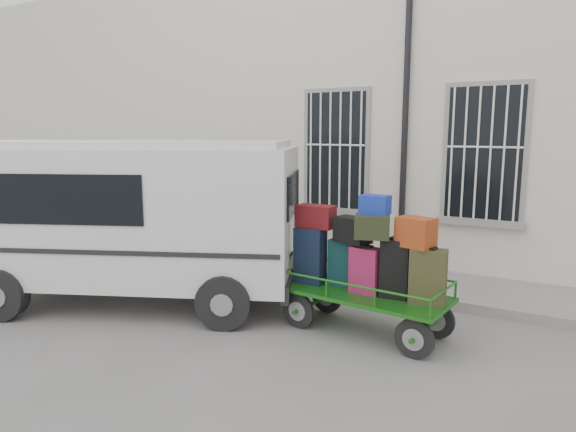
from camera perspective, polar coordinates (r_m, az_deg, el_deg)
The scene contains 5 objects.
ground at distance 7.61m, azimuth -1.39°, elevation -10.73°, with size 80.00×80.00×0.00m, color #62635E.
building at distance 12.20m, azimuth 12.07°, elevation 10.99°, with size 24.00×5.15×6.00m.
sidewalk at distance 9.45m, azimuth 5.45°, elevation -6.25°, with size 24.00×1.70×0.15m, color slate.
luggage_cart at distance 6.73m, azimuth 8.56°, elevation -5.38°, with size 2.53×1.19×1.82m.
van at distance 8.14m, azimuth -16.66°, elevation 0.54°, with size 5.29×3.80×2.48m.
Camera 1 is at (3.65, -6.14, 2.62)m, focal length 32.00 mm.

